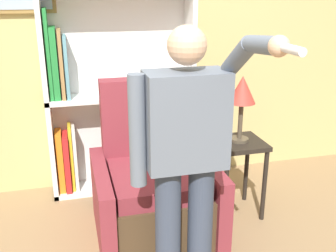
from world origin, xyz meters
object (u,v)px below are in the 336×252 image
at_px(person_standing, 186,152).
at_px(side_table, 238,157).
at_px(armchair, 153,187).
at_px(table_lamp, 242,93).
at_px(bookcase, 107,100).

relative_size(person_standing, side_table, 2.52).
distance_m(armchair, side_table, 0.73).
distance_m(person_standing, table_lamp, 1.01).
height_order(person_standing, table_lamp, person_standing).
xyz_separation_m(bookcase, side_table, (0.95, -0.71, -0.35)).
bearing_deg(person_standing, bookcase, 100.88).
bearing_deg(bookcase, person_standing, -79.12).
xyz_separation_m(side_table, table_lamp, (0.00, 0.00, 0.52)).
relative_size(side_table, table_lamp, 1.21).
distance_m(bookcase, side_table, 1.24).
relative_size(bookcase, armchair, 1.55).
distance_m(bookcase, person_standing, 1.48).
relative_size(bookcase, side_table, 2.77).
bearing_deg(armchair, bookcase, 107.28).
bearing_deg(armchair, side_table, 4.85).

